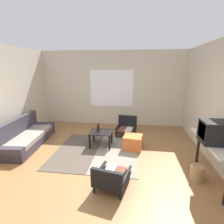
% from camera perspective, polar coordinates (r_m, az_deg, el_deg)
% --- Properties ---
extents(ground_plane, '(7.80, 7.80, 0.00)m').
position_cam_1_polar(ground_plane, '(4.04, -6.13, -16.94)').
color(ground_plane, olive).
extents(far_wall_with_window, '(5.60, 0.13, 2.70)m').
position_cam_1_polar(far_wall_with_window, '(6.51, -0.10, 7.69)').
color(far_wall_with_window, beige).
rests_on(far_wall_with_window, ground).
extents(area_rug, '(2.10, 2.10, 0.01)m').
position_cam_1_polar(area_rug, '(4.63, -4.91, -12.59)').
color(area_rug, '#4C4238').
rests_on(area_rug, ground).
extents(couch, '(0.91, 2.08, 0.75)m').
position_cam_1_polar(couch, '(5.44, -26.22, -7.35)').
color(couch, '#38333D').
rests_on(couch, ground).
extents(coffee_table, '(0.60, 0.53, 0.42)m').
position_cam_1_polar(coffee_table, '(4.78, -3.60, -7.34)').
color(coffee_table, black).
rests_on(coffee_table, ground).
extents(armchair_by_window, '(0.67, 0.62, 0.61)m').
position_cam_1_polar(armchair_by_window, '(5.57, 4.77, -4.92)').
color(armchair_by_window, black).
rests_on(armchair_by_window, ground).
extents(armchair_striped_foreground, '(0.67, 0.74, 0.48)m').
position_cam_1_polar(armchair_striped_foreground, '(3.27, -0.27, -20.60)').
color(armchair_striped_foreground, black).
rests_on(armchair_striped_foreground, ground).
extents(ottoman_orange, '(0.54, 0.54, 0.36)m').
position_cam_1_polar(ottoman_orange, '(4.72, 6.82, -9.72)').
color(ottoman_orange, '#D1662D').
rests_on(ottoman_orange, ground).
extents(console_shelf, '(0.39, 1.42, 0.80)m').
position_cam_1_polar(console_shelf, '(3.75, 30.00, -9.50)').
color(console_shelf, beige).
rests_on(console_shelf, ground).
extents(crt_television, '(0.52, 0.42, 0.39)m').
position_cam_1_polar(crt_television, '(3.57, 31.08, -5.68)').
color(crt_television, black).
rests_on(crt_television, console_shelf).
extents(clay_vase, '(0.24, 0.24, 0.31)m').
position_cam_1_polar(clay_vase, '(3.95, 28.71, -4.88)').
color(clay_vase, '#935B38').
rests_on(clay_vase, console_shelf).
extents(glass_bottle, '(0.07, 0.07, 0.24)m').
position_cam_1_polar(glass_bottle, '(4.73, -4.53, -5.24)').
color(glass_bottle, black).
rests_on(glass_bottle, coffee_table).
extents(wicker_basket, '(0.26, 0.26, 0.28)m').
position_cam_1_polar(wicker_basket, '(3.89, 26.06, -17.41)').
color(wicker_basket, '#9E7A4C').
rests_on(wicker_basket, ground).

